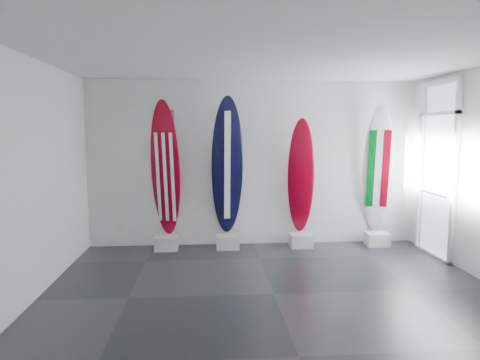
{
  "coord_description": "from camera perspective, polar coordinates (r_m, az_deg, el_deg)",
  "views": [
    {
      "loc": [
        -0.83,
        -5.26,
        2.1
      ],
      "look_at": [
        -0.34,
        1.4,
        1.33
      ],
      "focal_mm": 31.97,
      "sensor_mm": 36.0,
      "label": 1
    }
  ],
  "objects": [
    {
      "name": "wall_left",
      "position": [
        5.72,
        -26.5,
        -0.1
      ],
      "size": [
        0.0,
        5.0,
        5.0
      ],
      "primitive_type": "plane",
      "rotation": [
        1.57,
        0.0,
        1.57
      ],
      "color": "silver",
      "rests_on": "ground"
    },
    {
      "name": "display_block_usa",
      "position": [
        7.74,
        -9.8,
        -8.31
      ],
      "size": [
        0.4,
        0.3,
        0.24
      ],
      "primitive_type": "cube",
      "color": "silver",
      "rests_on": "floor"
    },
    {
      "name": "display_block_swiss",
      "position": [
        7.88,
        8.15,
        -8.01
      ],
      "size": [
        0.4,
        0.3,
        0.24
      ],
      "primitive_type": "cube",
      "color": "silver",
      "rests_on": "floor"
    },
    {
      "name": "floor",
      "position": [
        5.73,
        4.54,
        -14.93
      ],
      "size": [
        6.0,
        6.0,
        0.0
      ],
      "primitive_type": "plane",
      "color": "black",
      "rests_on": "ground"
    },
    {
      "name": "display_block_italy",
      "position": [
        8.29,
        17.83,
        -7.53
      ],
      "size": [
        0.4,
        0.3,
        0.24
      ],
      "primitive_type": "cube",
      "color": "silver",
      "rests_on": "floor"
    },
    {
      "name": "glass_door",
      "position": [
        7.83,
        24.82,
        1.05
      ],
      "size": [
        0.12,
        1.16,
        2.85
      ],
      "primitive_type": null,
      "color": "white",
      "rests_on": "floor"
    },
    {
      "name": "wall_outlet",
      "position": [
        8.1,
        -15.76,
        -6.12
      ],
      "size": [
        0.09,
        0.02,
        0.13
      ],
      "primitive_type": "cube",
      "color": "silver",
      "rests_on": "wall_back"
    },
    {
      "name": "display_block_navy",
      "position": [
        7.71,
        -1.64,
        -8.28
      ],
      "size": [
        0.4,
        0.3,
        0.24
      ],
      "primitive_type": "cube",
      "color": "silver",
      "rests_on": "floor"
    },
    {
      "name": "wall_front",
      "position": [
        2.95,
        12.25,
        -5.29
      ],
      "size": [
        6.0,
        0.0,
        6.0
      ],
      "primitive_type": "plane",
      "rotation": [
        -1.57,
        0.0,
        0.0
      ],
      "color": "silver",
      "rests_on": "ground"
    },
    {
      "name": "wall_back",
      "position": [
        7.83,
        1.86,
        2.21
      ],
      "size": [
        6.0,
        0.0,
        6.0
      ],
      "primitive_type": "plane",
      "rotation": [
        1.57,
        0.0,
        0.0
      ],
      "color": "silver",
      "rests_on": "ground"
    },
    {
      "name": "surfboard_swiss",
      "position": [
        7.77,
        8.13,
        0.48
      ],
      "size": [
        0.52,
        0.41,
        2.09
      ],
      "primitive_type": "ellipsoid",
      "rotation": [
        0.12,
        0.0,
        -0.16
      ],
      "color": "maroon",
      "rests_on": "display_block_swiss"
    },
    {
      "name": "surfboard_italy",
      "position": [
        8.17,
        17.88,
        1.36
      ],
      "size": [
        0.61,
        0.55,
        2.33
      ],
      "primitive_type": "ellipsoid",
      "rotation": [
        0.16,
        0.0,
        -0.21
      ],
      "color": "white",
      "rests_on": "display_block_italy"
    },
    {
      "name": "surfboard_navy",
      "position": [
        7.58,
        -1.71,
        1.82
      ],
      "size": [
        0.57,
        0.42,
        2.47
      ],
      "primitive_type": "ellipsoid",
      "rotation": [
        0.13,
        0.0,
        0.02
      ],
      "color": "black",
      "rests_on": "display_block_navy"
    },
    {
      "name": "ceiling",
      "position": [
        5.4,
        4.84,
        16.18
      ],
      "size": [
        6.0,
        6.0,
        0.0
      ],
      "primitive_type": "plane",
      "rotation": [
        3.14,
        0.0,
        0.0
      ],
      "color": "white",
      "rests_on": "wall_back"
    },
    {
      "name": "surfboard_usa",
      "position": [
        7.61,
        -9.92,
        1.51
      ],
      "size": [
        0.6,
        0.44,
        2.4
      ],
      "primitive_type": "ellipsoid",
      "rotation": [
        0.09,
        0.0,
        -0.3
      ],
      "color": "maroon",
      "rests_on": "display_block_usa"
    }
  ]
}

